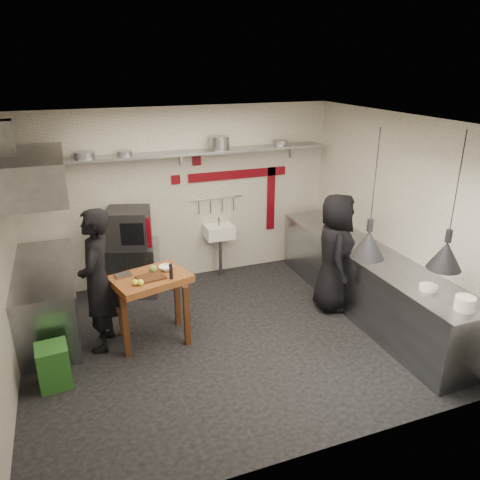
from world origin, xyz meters
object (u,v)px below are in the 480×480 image
object	(u,v)px
oven_stand	(134,268)
combi_oven	(128,228)
chef_left	(97,281)
green_bin	(54,366)
chef_right	(335,253)
prep_table	(153,308)

from	to	relation	value
oven_stand	combi_oven	size ratio (longest dim) A/B	1.31
oven_stand	chef_left	bearing A→B (deg)	-96.44
green_bin	chef_right	world-z (taller)	chef_right
green_bin	chef_right	distance (m)	3.93
chef_left	chef_right	world-z (taller)	chef_left
green_bin	chef_left	distance (m)	1.08
prep_table	chef_left	distance (m)	0.79
combi_oven	chef_right	xyz separation A→B (m)	(2.69, -1.47, -0.22)
oven_stand	green_bin	distance (m)	2.35
oven_stand	green_bin	bearing A→B (deg)	-103.53
green_bin	prep_table	bearing A→B (deg)	23.15
prep_table	chef_left	xyz separation A→B (m)	(-0.63, 0.09, 0.46)
green_bin	oven_stand	bearing A→B (deg)	58.90
prep_table	chef_left	size ratio (longest dim) A/B	0.50
green_bin	chef_left	xyz separation A→B (m)	(0.59, 0.62, 0.67)
combi_oven	prep_table	world-z (taller)	combi_oven
green_bin	prep_table	xyz separation A→B (m)	(1.22, 0.52, 0.21)
combi_oven	green_bin	size ratio (longest dim) A/B	1.22
prep_table	chef_left	bearing A→B (deg)	155.84
oven_stand	green_bin	world-z (taller)	oven_stand
chef_left	chef_right	size ratio (longest dim) A/B	1.06
prep_table	chef_right	size ratio (longest dim) A/B	0.53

